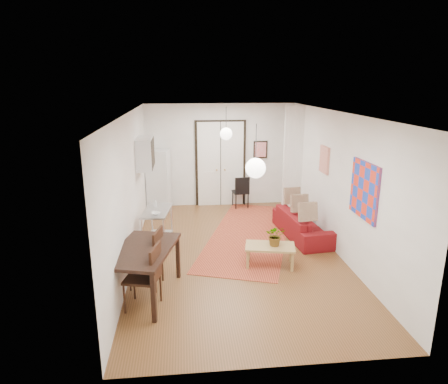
{
  "coord_description": "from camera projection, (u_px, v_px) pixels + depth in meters",
  "views": [
    {
      "loc": [
        -1.06,
        -7.67,
        3.48
      ],
      "look_at": [
        -0.23,
        0.32,
        1.25
      ],
      "focal_mm": 32.0,
      "sensor_mm": 36.0,
      "label": 1
    }
  ],
  "objects": [
    {
      "name": "sofa",
      "position": [
        303.0,
        224.0,
        9.22
      ],
      "size": [
        1.0,
        2.07,
        0.58
      ],
      "primitive_type": "imported",
      "rotation": [
        0.0,
        0.0,
        1.68
      ],
      "color": "maroon",
      "rests_on": "floor"
    },
    {
      "name": "painting_popart",
      "position": [
        364.0,
        190.0,
        6.96
      ],
      "size": [
        0.05,
        1.0,
        1.0
      ],
      "primitive_type": "cube",
      "color": "red",
      "rests_on": "wall_right"
    },
    {
      "name": "soap_bottle",
      "position": [
        155.0,
        203.0,
        8.77
      ],
      "size": [
        0.09,
        0.09,
        0.17
      ],
      "primitive_type": "imported",
      "rotation": [
        0.0,
        0.0,
        -0.14
      ],
      "color": "teal",
      "rests_on": "kitchen_counter"
    },
    {
      "name": "black_side_chair",
      "position": [
        240.0,
        188.0,
        11.4
      ],
      "size": [
        0.47,
        0.47,
        0.91
      ],
      "rotation": [
        0.0,
        0.0,
        3.28
      ],
      "color": "black",
      "rests_on": "floor"
    },
    {
      "name": "pendant_front",
      "position": [
        256.0,
        168.0,
        5.87
      ],
      "size": [
        0.3,
        0.3,
        0.8
      ],
      "color": "white",
      "rests_on": "ceiling"
    },
    {
      "name": "pendant_back",
      "position": [
        226.0,
        134.0,
        9.7
      ],
      "size": [
        0.3,
        0.3,
        0.8
      ],
      "color": "white",
      "rests_on": "ceiling"
    },
    {
      "name": "wall_front",
      "position": [
        277.0,
        262.0,
        4.65
      ],
      "size": [
        4.2,
        0.02,
        2.9
      ],
      "primitive_type": "cube",
      "color": "white",
      "rests_on": "floor"
    },
    {
      "name": "kitchen_counter",
      "position": [
        157.0,
        223.0,
        8.64
      ],
      "size": [
        0.68,
        1.13,
        0.82
      ],
      "rotation": [
        0.0,
        0.0,
        -0.14
      ],
      "color": "silver",
      "rests_on": "floor"
    },
    {
      "name": "poster_back",
      "position": [
        260.0,
        150.0,
        11.4
      ],
      "size": [
        0.4,
        0.03,
        0.5
      ],
      "primitive_type": "cube",
      "color": "red",
      "rests_on": "wall_back"
    },
    {
      "name": "fridge",
      "position": [
        159.0,
        180.0,
        11.01
      ],
      "size": [
        0.67,
        0.67,
        1.69
      ],
      "primitive_type": "cube",
      "rotation": [
        0.0,
        0.0,
        -0.14
      ],
      "color": "silver",
      "rests_on": "floor"
    },
    {
      "name": "wall_left",
      "position": [
        130.0,
        189.0,
        7.79
      ],
      "size": [
        0.02,
        7.0,
        2.9
      ],
      "primitive_type": "cube",
      "color": "white",
      "rests_on": "floor"
    },
    {
      "name": "painting_abstract",
      "position": [
        324.0,
        160.0,
        8.88
      ],
      "size": [
        0.05,
        0.5,
        0.6
      ],
      "primitive_type": "cube",
      "color": "#F6E9CD",
      "rests_on": "wall_right"
    },
    {
      "name": "wall_cabinet",
      "position": [
        145.0,
        153.0,
        9.13
      ],
      "size": [
        0.35,
        1.0,
        0.7
      ],
      "primitive_type": "cube",
      "color": "silver",
      "rests_on": "wall_left"
    },
    {
      "name": "wall_right",
      "position": [
        338.0,
        184.0,
        8.21
      ],
      "size": [
        0.02,
        7.0,
        2.9
      ],
      "primitive_type": "cube",
      "color": "white",
      "rests_on": "floor"
    },
    {
      "name": "bowl",
      "position": [
        156.0,
        213.0,
        8.26
      ],
      "size": [
        0.22,
        0.22,
        0.05
      ],
      "primitive_type": "imported",
      "rotation": [
        0.0,
        0.0,
        -0.14
      ],
      "color": "silver",
      "rests_on": "kitchen_counter"
    },
    {
      "name": "dining_table",
      "position": [
        143.0,
        254.0,
        6.52
      ],
      "size": [
        1.23,
        1.71,
        0.86
      ],
      "rotation": [
        0.0,
        0.0,
        -0.24
      ],
      "color": "black",
      "rests_on": "floor"
    },
    {
      "name": "stub_partition",
      "position": [
        293.0,
        160.0,
        10.63
      ],
      "size": [
        0.5,
        0.1,
        2.9
      ],
      "primitive_type": "cube",
      "color": "white",
      "rests_on": "floor"
    },
    {
      "name": "potted_plant",
      "position": [
        276.0,
        235.0,
        7.66
      ],
      "size": [
        0.43,
        0.39,
        0.41
      ],
      "primitive_type": "imported",
      "rotation": [
        0.0,
        0.0,
        -0.2
      ],
      "color": "#3D6F32",
      "rests_on": "coffee_table"
    },
    {
      "name": "ceiling",
      "position": [
        238.0,
        113.0,
        7.61
      ],
      "size": [
        4.2,
        7.0,
        0.02
      ],
      "primitive_type": "cube",
      "color": "white",
      "rests_on": "wall_back"
    },
    {
      "name": "floor",
      "position": [
        236.0,
        253.0,
        8.39
      ],
      "size": [
        7.0,
        7.0,
        0.0
      ],
      "primitive_type": "plane",
      "color": "brown",
      "rests_on": "ground"
    },
    {
      "name": "dining_chair_near",
      "position": [
        146.0,
        251.0,
        6.99
      ],
      "size": [
        0.61,
        0.77,
        1.06
      ],
      "rotation": [
        0.0,
        0.0,
        -1.82
      ],
      "color": "#331A10",
      "rests_on": "floor"
    },
    {
      "name": "double_doors",
      "position": [
        221.0,
        164.0,
        11.38
      ],
      "size": [
        1.44,
        0.06,
        2.5
      ],
      "primitive_type": "cube",
      "color": "white",
      "rests_on": "wall_back"
    },
    {
      "name": "coffee_table",
      "position": [
        270.0,
        248.0,
        7.72
      ],
      "size": [
        1.03,
        0.71,
        0.42
      ],
      "rotation": [
        0.0,
        0.0,
        -0.2
      ],
      "color": "#A8874F",
      "rests_on": "floor"
    },
    {
      "name": "dining_chair_far",
      "position": [
        142.0,
        269.0,
        6.32
      ],
      "size": [
        0.61,
        0.77,
        1.06
      ],
      "rotation": [
        0.0,
        0.0,
        -1.82
      ],
      "color": "#331A10",
      "rests_on": "floor"
    },
    {
      "name": "kilim_rug",
      "position": [
        250.0,
        234.0,
        9.41
      ],
      "size": [
        3.02,
        4.84,
        0.01
      ],
      "primitive_type": "cube",
      "rotation": [
        0.0,
        0.0,
        -0.32
      ],
      "color": "#B44D2D",
      "rests_on": "floor"
    },
    {
      "name": "wall_back",
      "position": [
        220.0,
        155.0,
        11.35
      ],
      "size": [
        4.2,
        0.02,
        2.9
      ],
      "primitive_type": "cube",
      "color": "white",
      "rests_on": "floor"
    },
    {
      "name": "print_left",
      "position": [
        141.0,
        147.0,
        9.58
      ],
      "size": [
        0.03,
        0.44,
        0.54
      ],
      "primitive_type": "cube",
      "color": "brown",
      "rests_on": "wall_left"
    }
  ]
}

